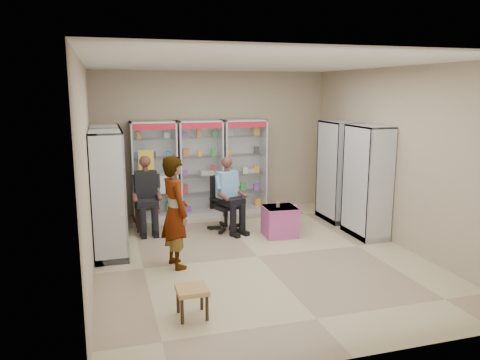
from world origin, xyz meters
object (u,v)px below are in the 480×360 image
object	(u,v)px
cabinet_back_left	(154,171)
cabinet_back_mid	(200,168)
cabinet_left_far	(108,182)
cabinet_right_far	(338,171)
cabinet_left_near	(109,195)
seated_shopkeeper	(226,196)
standing_man	(175,212)
cabinet_back_right	(244,166)
wooden_chair	(146,205)
office_chair	(226,203)
pink_trunk	(280,221)
woven_stool_a	(286,218)
woven_stool_b	(192,302)
cabinet_right_near	(367,182)

from	to	relation	value
cabinet_back_left	cabinet_back_mid	world-z (taller)	same
cabinet_back_mid	cabinet_left_far	distance (m)	2.10
cabinet_back_left	cabinet_right_far	size ratio (longest dim) A/B	1.00
cabinet_left_near	seated_shopkeeper	distance (m)	2.29
cabinet_back_mid	standing_man	bearing A→B (deg)	-109.05
cabinet_back_right	wooden_chair	distance (m)	2.33
cabinet_back_right	office_chair	size ratio (longest dim) A/B	1.94
seated_shopkeeper	wooden_chair	bearing A→B (deg)	140.89
cabinet_left_near	pink_trunk	xyz separation A→B (m)	(2.96, 0.21, -0.73)
pink_trunk	standing_man	xyz separation A→B (m)	(-2.03, -0.95, 0.57)
wooden_chair	seated_shopkeeper	world-z (taller)	seated_shopkeeper
office_chair	standing_man	world-z (taller)	standing_man
seated_shopkeeper	woven_stool_a	distance (m)	1.22
wooden_chair	woven_stool_a	distance (m)	2.66
cabinet_right_far	woven_stool_b	world-z (taller)	cabinet_right_far
cabinet_right_far	wooden_chair	xyz separation A→B (m)	(-3.78, 0.40, -0.53)
cabinet_left_near	standing_man	distance (m)	1.19
office_chair	woven_stool_b	xyz separation A→B (m)	(-1.26, -3.23, -0.34)
woven_stool_b	cabinet_right_near	bearing A→B (deg)	31.20
pink_trunk	standing_man	distance (m)	2.32
cabinet_back_left	standing_man	world-z (taller)	cabinet_back_left
cabinet_right_near	office_chair	distance (m)	2.61
office_chair	pink_trunk	world-z (taller)	office_chair
cabinet_back_mid	seated_shopkeeper	xyz separation A→B (m)	(0.24, -1.23, -0.34)
cabinet_back_right	seated_shopkeeper	distance (m)	1.46
cabinet_left_near	woven_stool_a	size ratio (longest dim) A/B	4.65
cabinet_right_far	woven_stool_a	bearing A→B (deg)	104.49
cabinet_back_left	pink_trunk	size ratio (longest dim) A/B	3.55
cabinet_back_mid	cabinet_right_far	bearing A→B (deg)	-23.65
cabinet_back_mid	woven_stool_a	size ratio (longest dim) A/B	4.65
cabinet_left_near	cabinet_right_far	bearing A→B (deg)	101.41
cabinet_back_left	cabinet_left_near	distance (m)	2.23
seated_shopkeeper	cabinet_back_right	bearing A→B (deg)	39.91
cabinet_left_near	woven_stool_b	distance (m)	2.66
cabinet_back_mid	standing_man	distance (m)	2.93
seated_shopkeeper	cabinet_right_far	bearing A→B (deg)	-17.56
cabinet_left_far	seated_shopkeeper	distance (m)	2.17
cabinet_back_right	cabinet_left_far	size ratio (longest dim) A/B	1.00
cabinet_right_far	woven_stool_b	distance (m)	4.94
wooden_chair	woven_stool_b	size ratio (longest dim) A/B	2.61
cabinet_left_near	seated_shopkeeper	xyz separation A→B (m)	(2.12, 0.80, -0.34)
seated_shopkeeper	pink_trunk	xyz separation A→B (m)	(0.84, -0.59, -0.39)
wooden_chair	woven_stool_a	size ratio (longest dim) A/B	2.19
office_chair	woven_stool_b	distance (m)	3.49
cabinet_right_near	pink_trunk	distance (m)	1.72
woven_stool_b	cabinet_left_near	bearing A→B (deg)	109.73
cabinet_right_near	seated_shopkeeper	xyz separation A→B (m)	(-2.34, 1.00, -0.34)
woven_stool_a	wooden_chair	bearing A→B (deg)	164.32
pink_trunk	woven_stool_b	world-z (taller)	pink_trunk
seated_shopkeeper	cabinet_left_far	bearing A→B (deg)	152.00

